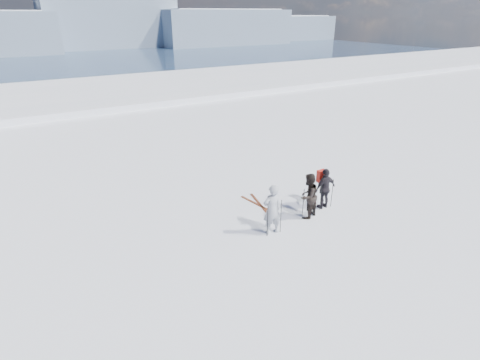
% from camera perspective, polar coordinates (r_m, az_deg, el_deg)
% --- Properties ---
extents(lake_basin, '(820.00, 820.00, 71.62)m').
position_cam_1_polar(lake_basin, '(40.11, -16.87, 3.46)').
color(lake_basin, white).
rests_on(lake_basin, ground).
extents(far_mountain_range, '(770.00, 110.00, 53.00)m').
position_cam_1_polar(far_mountain_range, '(463.38, -27.92, 19.86)').
color(far_mountain_range, slate).
rests_on(far_mountain_range, ground).
extents(skier_grey, '(0.71, 0.52, 1.83)m').
position_cam_1_polar(skier_grey, '(12.70, 4.90, -4.51)').
color(skier_grey, '#9FA3AD').
rests_on(skier_grey, ground).
extents(skier_dark, '(1.01, 0.90, 1.74)m').
position_cam_1_polar(skier_dark, '(13.88, 10.34, -2.42)').
color(skier_dark, black).
rests_on(skier_dark, ground).
extents(skier_pack, '(0.97, 0.42, 1.64)m').
position_cam_1_polar(skier_pack, '(14.71, 12.82, -1.28)').
color(skier_pack, black).
rests_on(skier_pack, ground).
extents(backpack, '(0.35, 0.20, 0.47)m').
position_cam_1_polar(backpack, '(14.46, 12.52, 2.86)').
color(backpack, red).
rests_on(backpack, skier_pack).
extents(ski_poles, '(3.40, 0.54, 1.34)m').
position_cam_1_polar(ski_poles, '(13.81, 9.79, -3.68)').
color(ski_poles, black).
rests_on(ski_poles, ground).
extents(skis_loose, '(0.56, 1.69, 0.03)m').
position_cam_1_polar(skis_loose, '(15.01, 2.64, -3.55)').
color(skis_loose, black).
rests_on(skis_loose, ground).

